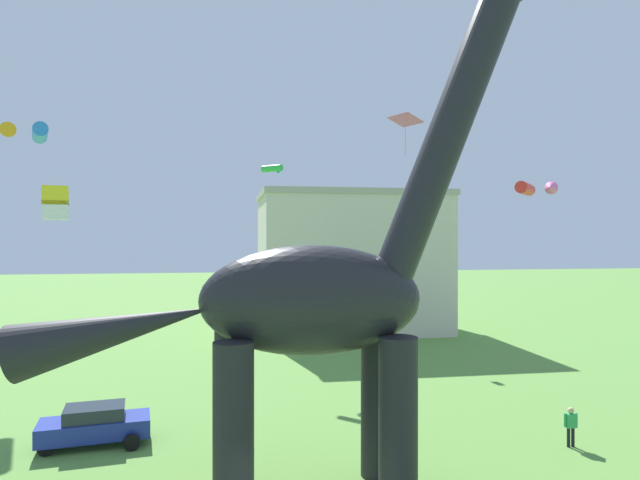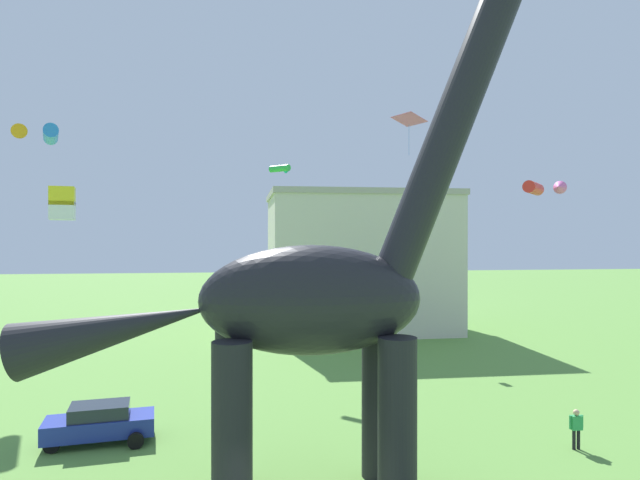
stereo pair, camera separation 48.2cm
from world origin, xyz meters
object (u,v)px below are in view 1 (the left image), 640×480
object	(u,v)px
dinosaur_sculpture	(309,300)
kite_mid_center	(405,120)
parked_sedan_left	(95,424)
kite_near_low	(531,188)
person_strolling_adult	(571,423)
kite_drifting	(33,132)
kite_far_right	(415,229)
kite_high_right	(56,203)
kite_near_high	(274,169)

from	to	relation	value
dinosaur_sculpture	kite_mid_center	xyz separation A→B (m)	(4.80, 4.95, 6.93)
parked_sedan_left	kite_near_low	size ratio (longest dim) A/B	1.74
person_strolling_adult	dinosaur_sculpture	bearing A→B (deg)	-119.92
kite_drifting	parked_sedan_left	bearing A→B (deg)	-64.27
kite_far_right	kite_high_right	bearing A→B (deg)	-147.22
parked_sedan_left	kite_high_right	xyz separation A→B (m)	(-1.95, 1.75, 8.91)
dinosaur_sculpture	kite_high_right	distance (m)	12.78
kite_near_high	person_strolling_adult	bearing A→B (deg)	-59.49
kite_drifting	kite_high_right	bearing A→B (deg)	-68.60
kite_drifting	kite_high_right	distance (m)	14.18
kite_high_right	kite_drifting	bearing A→B (deg)	111.40
kite_near_high	kite_near_low	size ratio (longest dim) A/B	0.64
person_strolling_adult	kite_drifting	size ratio (longest dim) A/B	0.47
parked_sedan_left	kite_mid_center	world-z (taller)	kite_mid_center
kite_far_right	kite_high_right	size ratio (longest dim) A/B	0.37
kite_near_low	kite_high_right	bearing A→B (deg)	-170.56
dinosaur_sculpture	person_strolling_adult	distance (m)	12.26
parked_sedan_left	kite_mid_center	bearing A→B (deg)	-12.34
kite_near_low	kite_mid_center	size ratio (longest dim) A/B	1.52
dinosaur_sculpture	kite_mid_center	size ratio (longest dim) A/B	10.39
dinosaur_sculpture	kite_near_low	size ratio (longest dim) A/B	6.83
kite_drifting	kite_near_high	bearing A→B (deg)	0.24
dinosaur_sculpture	kite_drifting	size ratio (longest dim) A/B	5.22
dinosaur_sculpture	kite_far_right	xyz separation A→B (m)	(10.64, 20.64, 2.59)
parked_sedan_left	kite_near_high	world-z (taller)	kite_near_high
person_strolling_adult	kite_far_right	bearing A→B (deg)	137.73
parked_sedan_left	kite_far_right	bearing A→B (deg)	30.20
person_strolling_adult	kite_mid_center	xyz separation A→B (m)	(-5.97, 2.51, 12.25)
person_strolling_adult	kite_high_right	world-z (taller)	kite_high_right
parked_sedan_left	kite_far_right	world-z (taller)	kite_far_right
dinosaur_sculpture	kite_mid_center	bearing A→B (deg)	49.01
kite_mid_center	kite_high_right	world-z (taller)	kite_mid_center
kite_far_right	kite_near_high	bearing A→B (deg)	-175.73
kite_near_high	kite_mid_center	size ratio (longest dim) A/B	0.98
kite_mid_center	kite_far_right	bearing A→B (deg)	69.58
kite_near_high	kite_high_right	xyz separation A→B (m)	(-10.25, -12.38, -3.17)
kite_mid_center	kite_drifting	distance (m)	24.48
kite_near_low	kite_far_right	distance (m)	10.08
kite_far_right	person_strolling_adult	bearing A→B (deg)	-89.59
dinosaur_sculpture	kite_high_right	size ratio (longest dim) A/B	12.27
kite_far_right	kite_high_right	xyz separation A→B (m)	(-20.40, -13.13, 0.87)
dinosaur_sculpture	kite_high_right	xyz separation A→B (m)	(-9.75, 7.50, 3.46)
kite_mid_center	kite_drifting	size ratio (longest dim) A/B	0.50
kite_near_high	kite_near_low	world-z (taller)	kite_near_high
kite_near_high	kite_drifting	bearing A→B (deg)	-179.76
person_strolling_adult	kite_near_high	size ratio (longest dim) A/B	0.96
kite_mid_center	parked_sedan_left	bearing A→B (deg)	176.35
dinosaur_sculpture	kite_near_high	bearing A→B (deg)	91.69
kite_near_low	kite_high_right	xyz separation A→B (m)	(-24.05, -4.00, -1.31)
person_strolling_adult	kite_near_high	world-z (taller)	kite_near_high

